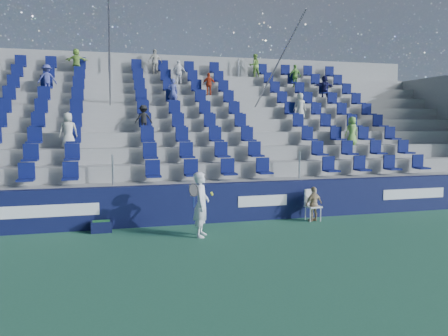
% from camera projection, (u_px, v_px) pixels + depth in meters
% --- Properties ---
extents(ground, '(70.00, 70.00, 0.00)m').
position_uv_depth(ground, '(246.00, 251.00, 10.38)').
color(ground, '#2A6246').
rests_on(ground, ground).
extents(sponsor_wall, '(24.00, 0.32, 1.20)m').
position_uv_depth(sponsor_wall, '(215.00, 203.00, 13.35)').
color(sponsor_wall, '#10153D').
rests_on(sponsor_wall, ground).
extents(grandstand, '(24.00, 8.17, 6.63)m').
position_uv_depth(grandstand, '(186.00, 145.00, 18.09)').
color(grandstand, gray).
rests_on(grandstand, ground).
extents(tennis_player, '(0.71, 0.74, 1.74)m').
position_uv_depth(tennis_player, '(201.00, 204.00, 11.60)').
color(tennis_player, silver).
rests_on(tennis_player, ground).
extents(line_judge_chair, '(0.48, 0.49, 0.97)m').
position_uv_depth(line_judge_chair, '(312.00, 203.00, 13.63)').
color(line_judge_chair, white).
rests_on(line_judge_chair, ground).
extents(line_judge, '(0.68, 0.42, 1.07)m').
position_uv_depth(line_judge, '(314.00, 204.00, 13.49)').
color(line_judge, tan).
rests_on(line_judge, ground).
extents(ball_bin, '(0.57, 0.37, 0.32)m').
position_uv_depth(ball_bin, '(101.00, 226.00, 12.15)').
color(ball_bin, '#0E1233').
rests_on(ball_bin, ground).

